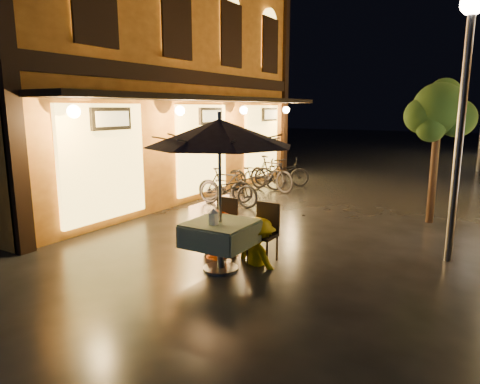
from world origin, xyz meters
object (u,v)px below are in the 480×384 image
Objects in this scene: streetlamp_near at (465,81)px; table_lantern at (214,216)px; person_orange at (219,211)px; patio_umbrella at (219,133)px; bicycle_0 at (228,188)px; person_yellow at (259,219)px; cafe_table at (220,234)px.

table_lantern is at bearing -141.08° from streetlamp_near.
streetlamp_near is 2.71× the size of person_orange.
streetlamp_near reaches higher than patio_umbrella.
table_lantern is 0.16× the size of person_orange.
table_lantern is 0.86m from person_orange.
patio_umbrella is 4.82m from bicycle_0.
person_yellow is (0.37, 0.57, -1.40)m from patio_umbrella.
table_lantern is 0.17× the size of person_yellow.
streetlamp_near is 4.27× the size of cafe_table.
patio_umbrella is at bearing 76.04° from person_yellow.
streetlamp_near is at bearing -142.10° from person_orange.
person_yellow is (0.37, 0.57, 0.16)m from cafe_table.
bicycle_0 is at bearing 119.58° from table_lantern.
bicycle_0 is (-2.68, 3.31, -0.28)m from person_yellow.
person_yellow reaches higher than bicycle_0.
bicycle_0 is (-2.31, 4.06, -0.46)m from table_lantern.
person_orange is (-0.40, 0.74, -0.14)m from table_lantern.
person_yellow is at bearing -141.06° from bicycle_0.
streetlamp_near is 16.92× the size of table_lantern.
patio_umbrella is at bearing -143.19° from streetlamp_near.
person_orange is 1.05× the size of person_yellow.
cafe_table is 0.38m from table_lantern.
table_lantern is at bearing -150.49° from bicycle_0.
person_yellow is (0.37, 0.75, -0.17)m from table_lantern.
person_yellow is at bearing -147.43° from streetlamp_near.
patio_umbrella is 1.24m from table_lantern.
patio_umbrella is 1.40× the size of bicycle_0.
table_lantern reaches higher than cafe_table.
person_orange is at bearing 118.53° from table_lantern.
bicycle_0 reaches higher than cafe_table.
streetlamp_near reaches higher than cafe_table.
streetlamp_near reaches higher than person_orange.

